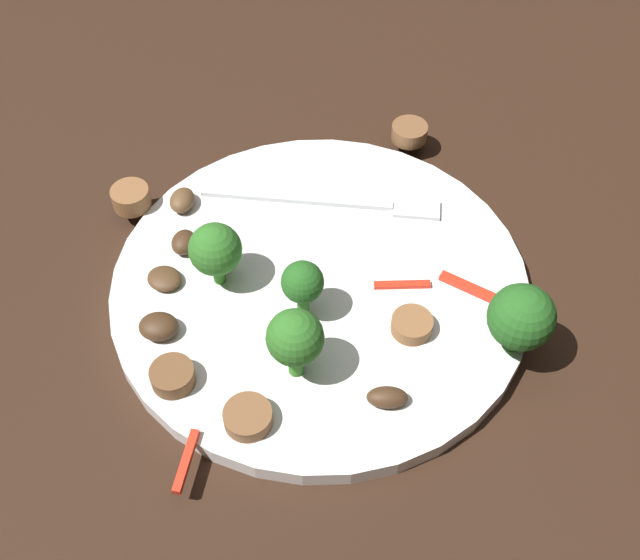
{
  "coord_description": "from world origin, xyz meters",
  "views": [
    {
      "loc": [
        -0.11,
        -0.32,
        0.44
      ],
      "look_at": [
        0.0,
        0.0,
        0.01
      ],
      "focal_mm": 43.99,
      "sensor_mm": 36.0,
      "label": 1
    }
  ],
  "objects_px": {
    "sausage_slice_4": "(131,198)",
    "pepper_strip_0": "(476,291)",
    "broccoli_floret_0": "(295,339)",
    "sausage_slice_1": "(409,132)",
    "sausage_slice_2": "(412,325)",
    "sausage_slice_0": "(173,376)",
    "plate": "(320,286)",
    "broccoli_floret_3": "(521,318)",
    "pepper_strip_1": "(186,461)",
    "mushroom_3": "(182,200)",
    "broccoli_floret_2": "(215,250)",
    "mushroom_1": "(159,326)",
    "broccoli_floret_1": "(302,283)",
    "pepper_strip_2": "(402,285)",
    "mushroom_2": "(164,279)",
    "mushroom_0": "(387,397)",
    "fork": "(338,203)",
    "sausage_slice_3": "(248,417)",
    "mushroom_4": "(184,242)"
  },
  "relations": [
    {
      "from": "sausage_slice_4",
      "to": "pepper_strip_0",
      "type": "relative_size",
      "value": 0.54
    },
    {
      "from": "broccoli_floret_0",
      "to": "sausage_slice_1",
      "type": "relative_size",
      "value": 1.92
    },
    {
      "from": "sausage_slice_2",
      "to": "sausage_slice_4",
      "type": "height_order",
      "value": "sausage_slice_4"
    },
    {
      "from": "sausage_slice_0",
      "to": "sausage_slice_4",
      "type": "height_order",
      "value": "sausage_slice_4"
    },
    {
      "from": "plate",
      "to": "broccoli_floret_3",
      "type": "height_order",
      "value": "broccoli_floret_3"
    },
    {
      "from": "plate",
      "to": "pepper_strip_1",
      "type": "distance_m",
      "value": 0.16
    },
    {
      "from": "mushroom_3",
      "to": "sausage_slice_2",
      "type": "bearing_deg",
      "value": -53.03
    },
    {
      "from": "sausage_slice_0",
      "to": "pepper_strip_0",
      "type": "distance_m",
      "value": 0.21
    },
    {
      "from": "broccoli_floret_2",
      "to": "mushroom_3",
      "type": "relative_size",
      "value": 2.14
    },
    {
      "from": "plate",
      "to": "pepper_strip_0",
      "type": "xyz_separation_m",
      "value": [
        0.1,
        -0.04,
        0.01
      ]
    },
    {
      "from": "mushroom_1",
      "to": "mushroom_3",
      "type": "distance_m",
      "value": 0.11
    },
    {
      "from": "broccoli_floret_1",
      "to": "sausage_slice_0",
      "type": "bearing_deg",
      "value": -164.75
    },
    {
      "from": "pepper_strip_2",
      "to": "broccoli_floret_2",
      "type": "bearing_deg",
      "value": 159.1
    },
    {
      "from": "mushroom_2",
      "to": "broccoli_floret_2",
      "type": "bearing_deg",
      "value": -15.45
    },
    {
      "from": "sausage_slice_4",
      "to": "mushroom_0",
      "type": "height_order",
      "value": "sausage_slice_4"
    },
    {
      "from": "sausage_slice_0",
      "to": "pepper_strip_2",
      "type": "xyz_separation_m",
      "value": [
        0.16,
        0.02,
        -0.0
      ]
    },
    {
      "from": "pepper_strip_2",
      "to": "mushroom_0",
      "type": "bearing_deg",
      "value": -118.05
    },
    {
      "from": "mushroom_2",
      "to": "pepper_strip_0",
      "type": "distance_m",
      "value": 0.21
    },
    {
      "from": "broccoli_floret_1",
      "to": "pepper_strip_1",
      "type": "xyz_separation_m",
      "value": [
        -0.1,
        -0.08,
        -0.03
      ]
    },
    {
      "from": "sausage_slice_0",
      "to": "pepper_strip_2",
      "type": "relative_size",
      "value": 0.72
    },
    {
      "from": "broccoli_floret_2",
      "to": "sausage_slice_2",
      "type": "relative_size",
      "value": 1.85
    },
    {
      "from": "sausage_slice_4",
      "to": "broccoli_floret_0",
      "type": "bearing_deg",
      "value": -67.62
    },
    {
      "from": "fork",
      "to": "broccoli_floret_2",
      "type": "bearing_deg",
      "value": -132.78
    },
    {
      "from": "fork",
      "to": "pepper_strip_0",
      "type": "bearing_deg",
      "value": -35.7
    },
    {
      "from": "plate",
      "to": "sausage_slice_3",
      "type": "height_order",
      "value": "sausage_slice_3"
    },
    {
      "from": "plate",
      "to": "mushroom_1",
      "type": "xyz_separation_m",
      "value": [
        -0.11,
        -0.01,
        0.01
      ]
    },
    {
      "from": "mushroom_4",
      "to": "sausage_slice_0",
      "type": "bearing_deg",
      "value": -105.93
    },
    {
      "from": "broccoli_floret_1",
      "to": "broccoli_floret_2",
      "type": "relative_size",
      "value": 0.92
    },
    {
      "from": "broccoli_floret_2",
      "to": "sausage_slice_2",
      "type": "xyz_separation_m",
      "value": [
        0.11,
        -0.08,
        -0.03
      ]
    },
    {
      "from": "sausage_slice_0",
      "to": "mushroom_3",
      "type": "bearing_deg",
      "value": 75.51
    },
    {
      "from": "broccoli_floret_2",
      "to": "mushroom_0",
      "type": "height_order",
      "value": "broccoli_floret_2"
    },
    {
      "from": "broccoli_floret_0",
      "to": "pepper_strip_2",
      "type": "xyz_separation_m",
      "value": [
        0.09,
        0.04,
        -0.03
      ]
    },
    {
      "from": "mushroom_2",
      "to": "pepper_strip_2",
      "type": "relative_size",
      "value": 0.63
    },
    {
      "from": "plate",
      "to": "sausage_slice_0",
      "type": "height_order",
      "value": "sausage_slice_0"
    },
    {
      "from": "pepper_strip_0",
      "to": "pepper_strip_1",
      "type": "relative_size",
      "value": 1.33
    },
    {
      "from": "fork",
      "to": "mushroom_2",
      "type": "distance_m",
      "value": 0.14
    },
    {
      "from": "sausage_slice_2",
      "to": "pepper_strip_0",
      "type": "height_order",
      "value": "sausage_slice_2"
    },
    {
      "from": "sausage_slice_3",
      "to": "mushroom_2",
      "type": "distance_m",
      "value": 0.12
    },
    {
      "from": "mushroom_0",
      "to": "fork",
      "type": "bearing_deg",
      "value": 80.79
    },
    {
      "from": "broccoli_floret_0",
      "to": "sausage_slice_1",
      "type": "height_order",
      "value": "broccoli_floret_0"
    },
    {
      "from": "mushroom_3",
      "to": "mushroom_4",
      "type": "distance_m",
      "value": 0.04
    },
    {
      "from": "mushroom_4",
      "to": "pepper_strip_2",
      "type": "bearing_deg",
      "value": -31.13
    },
    {
      "from": "sausage_slice_1",
      "to": "broccoli_floret_1",
      "type": "bearing_deg",
      "value": -134.03
    },
    {
      "from": "mushroom_1",
      "to": "broccoli_floret_0",
      "type": "bearing_deg",
      "value": -36.47
    },
    {
      "from": "sausage_slice_3",
      "to": "mushroom_0",
      "type": "xyz_separation_m",
      "value": [
        0.08,
        -0.01,
        0.0
      ]
    },
    {
      "from": "sausage_slice_2",
      "to": "sausage_slice_4",
      "type": "relative_size",
      "value": 0.97
    },
    {
      "from": "broccoli_floret_0",
      "to": "pepper_strip_2",
      "type": "distance_m",
      "value": 0.1
    },
    {
      "from": "broccoli_floret_2",
      "to": "broccoli_floret_3",
      "type": "relative_size",
      "value": 0.97
    },
    {
      "from": "sausage_slice_3",
      "to": "sausage_slice_1",
      "type": "bearing_deg",
      "value": 47.26
    },
    {
      "from": "broccoli_floret_0",
      "to": "sausage_slice_2",
      "type": "xyz_separation_m",
      "value": [
        0.08,
        0.01,
        -0.03
      ]
    }
  ]
}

